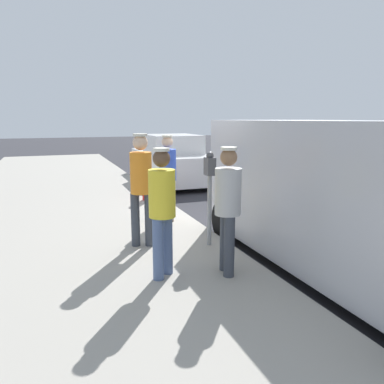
{
  "coord_description": "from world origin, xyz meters",
  "views": [
    {
      "loc": [
        3.68,
        6.26,
        2.17
      ],
      "look_at": [
        1.65,
        0.95,
        1.05
      ],
      "focal_mm": 34.76,
      "sensor_mm": 36.0,
      "label": 1
    }
  ],
  "objects_px": {
    "parking_meter_near": "(210,183)",
    "pedestrian_in_blue": "(168,172)",
    "pedestrian_in_yellow": "(162,205)",
    "pedestrian_in_gray": "(228,203)",
    "pedestrian_in_orange": "(141,182)",
    "parked_van": "(352,194)",
    "fire_hydrant": "(147,184)",
    "parked_sedan_behind": "(171,161)"
  },
  "relations": [
    {
      "from": "pedestrian_in_orange",
      "to": "pedestrian_in_gray",
      "type": "bearing_deg",
      "value": 118.15
    },
    {
      "from": "parking_meter_near",
      "to": "pedestrian_in_orange",
      "type": "relative_size",
      "value": 0.84
    },
    {
      "from": "pedestrian_in_gray",
      "to": "parked_van",
      "type": "xyz_separation_m",
      "value": [
        -1.73,
        0.33,
        0.05
      ]
    },
    {
      "from": "parking_meter_near",
      "to": "parked_sedan_behind",
      "type": "height_order",
      "value": "parking_meter_near"
    },
    {
      "from": "pedestrian_in_orange",
      "to": "parked_van",
      "type": "bearing_deg",
      "value": 144.51
    },
    {
      "from": "parked_sedan_behind",
      "to": "parked_van",
      "type": "bearing_deg",
      "value": 89.88
    },
    {
      "from": "pedestrian_in_orange",
      "to": "parking_meter_near",
      "type": "bearing_deg",
      "value": 160.98
    },
    {
      "from": "pedestrian_in_blue",
      "to": "pedestrian_in_yellow",
      "type": "height_order",
      "value": "pedestrian_in_blue"
    },
    {
      "from": "parked_sedan_behind",
      "to": "pedestrian_in_blue",
      "type": "bearing_deg",
      "value": 71.56
    },
    {
      "from": "parking_meter_near",
      "to": "fire_hydrant",
      "type": "bearing_deg",
      "value": -88.45
    },
    {
      "from": "pedestrian_in_blue",
      "to": "parking_meter_near",
      "type": "bearing_deg",
      "value": 95.89
    },
    {
      "from": "parking_meter_near",
      "to": "parked_van",
      "type": "bearing_deg",
      "value": 136.06
    },
    {
      "from": "pedestrian_in_blue",
      "to": "pedestrian_in_orange",
      "type": "relative_size",
      "value": 0.95
    },
    {
      "from": "parking_meter_near",
      "to": "fire_hydrant",
      "type": "distance_m",
      "value": 3.75
    },
    {
      "from": "pedestrian_in_blue",
      "to": "parked_van",
      "type": "distance_m",
      "value": 3.55
    },
    {
      "from": "pedestrian_in_gray",
      "to": "fire_hydrant",
      "type": "height_order",
      "value": "pedestrian_in_gray"
    },
    {
      "from": "parking_meter_near",
      "to": "pedestrian_in_orange",
      "type": "bearing_deg",
      "value": -19.02
    },
    {
      "from": "parking_meter_near",
      "to": "pedestrian_in_blue",
      "type": "distance_m",
      "value": 1.69
    },
    {
      "from": "pedestrian_in_orange",
      "to": "pedestrian_in_yellow",
      "type": "distance_m",
      "value": 1.27
    },
    {
      "from": "parked_sedan_behind",
      "to": "fire_hydrant",
      "type": "distance_m",
      "value": 3.46
    },
    {
      "from": "pedestrian_in_gray",
      "to": "pedestrian_in_orange",
      "type": "bearing_deg",
      "value": -61.85
    },
    {
      "from": "pedestrian_in_gray",
      "to": "pedestrian_in_blue",
      "type": "bearing_deg",
      "value": -91.23
    },
    {
      "from": "pedestrian_in_gray",
      "to": "fire_hydrant",
      "type": "distance_m",
      "value": 4.85
    },
    {
      "from": "parked_sedan_behind",
      "to": "fire_hydrant",
      "type": "relative_size",
      "value": 5.15
    },
    {
      "from": "pedestrian_in_yellow",
      "to": "parked_van",
      "type": "height_order",
      "value": "parked_van"
    },
    {
      "from": "pedestrian_in_blue",
      "to": "pedestrian_in_gray",
      "type": "height_order",
      "value": "pedestrian_in_blue"
    },
    {
      "from": "pedestrian_in_gray",
      "to": "parked_van",
      "type": "bearing_deg",
      "value": 169.31
    },
    {
      "from": "fire_hydrant",
      "to": "parked_van",
      "type": "bearing_deg",
      "value": 107.27
    },
    {
      "from": "parking_meter_near",
      "to": "pedestrian_in_orange",
      "type": "height_order",
      "value": "pedestrian_in_orange"
    },
    {
      "from": "parking_meter_near",
      "to": "pedestrian_in_gray",
      "type": "bearing_deg",
      "value": 78.19
    },
    {
      "from": "pedestrian_in_yellow",
      "to": "pedestrian_in_gray",
      "type": "distance_m",
      "value": 0.84
    },
    {
      "from": "parked_sedan_behind",
      "to": "fire_hydrant",
      "type": "bearing_deg",
      "value": 62.1
    },
    {
      "from": "fire_hydrant",
      "to": "pedestrian_in_orange",
      "type": "bearing_deg",
      "value": 74.63
    },
    {
      "from": "parked_sedan_behind",
      "to": "fire_hydrant",
      "type": "height_order",
      "value": "parked_sedan_behind"
    },
    {
      "from": "parked_van",
      "to": "parking_meter_near",
      "type": "bearing_deg",
      "value": -43.94
    },
    {
      "from": "pedestrian_in_blue",
      "to": "fire_hydrant",
      "type": "bearing_deg",
      "value": -92.09
    },
    {
      "from": "pedestrian_in_orange",
      "to": "pedestrian_in_yellow",
      "type": "height_order",
      "value": "pedestrian_in_orange"
    },
    {
      "from": "parking_meter_near",
      "to": "pedestrian_in_gray",
      "type": "distance_m",
      "value": 1.14
    },
    {
      "from": "pedestrian_in_blue",
      "to": "pedestrian_in_orange",
      "type": "height_order",
      "value": "pedestrian_in_orange"
    },
    {
      "from": "parked_van",
      "to": "parked_sedan_behind",
      "type": "relative_size",
      "value": 1.18
    },
    {
      "from": "pedestrian_in_gray",
      "to": "fire_hydrant",
      "type": "bearing_deg",
      "value": -91.59
    },
    {
      "from": "pedestrian_in_yellow",
      "to": "pedestrian_in_gray",
      "type": "height_order",
      "value": "pedestrian_in_gray"
    }
  ]
}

